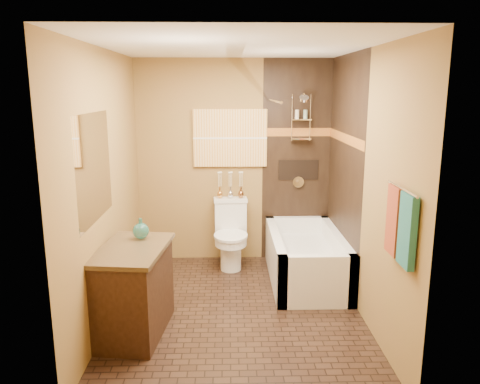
{
  "coord_description": "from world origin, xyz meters",
  "views": [
    {
      "loc": [
        -0.08,
        -4.24,
        2.14
      ],
      "look_at": [
        0.04,
        0.4,
        1.11
      ],
      "focal_mm": 35.0,
      "sensor_mm": 36.0,
      "label": 1
    }
  ],
  "objects_px": {
    "toilet": "(231,234)",
    "vanity": "(133,290)",
    "sunset_painting": "(230,138)",
    "bathtub": "(306,261)"
  },
  "relations": [
    {
      "from": "sunset_painting",
      "to": "vanity",
      "type": "height_order",
      "value": "sunset_painting"
    },
    {
      "from": "sunset_painting",
      "to": "vanity",
      "type": "relative_size",
      "value": 0.94
    },
    {
      "from": "sunset_painting",
      "to": "vanity",
      "type": "bearing_deg",
      "value": -115.15
    },
    {
      "from": "sunset_painting",
      "to": "toilet",
      "type": "distance_m",
      "value": 1.17
    },
    {
      "from": "sunset_painting",
      "to": "vanity",
      "type": "distance_m",
      "value": 2.36
    },
    {
      "from": "sunset_painting",
      "to": "vanity",
      "type": "xyz_separation_m",
      "value": [
        -0.87,
        -1.86,
        -1.15
      ]
    },
    {
      "from": "bathtub",
      "to": "toilet",
      "type": "height_order",
      "value": "toilet"
    },
    {
      "from": "toilet",
      "to": "vanity",
      "type": "height_order",
      "value": "toilet"
    },
    {
      "from": "vanity",
      "to": "bathtub",
      "type": "bearing_deg",
      "value": 40.0
    },
    {
      "from": "bathtub",
      "to": "toilet",
      "type": "xyz_separation_m",
      "value": [
        -0.85,
        0.46,
        0.19
      ]
    }
  ]
}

